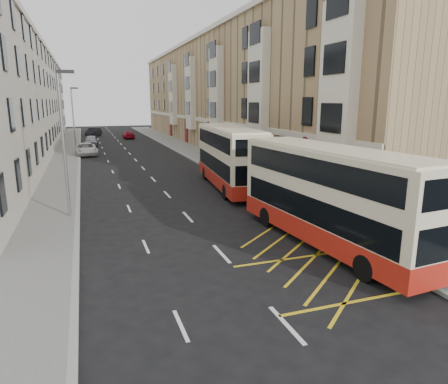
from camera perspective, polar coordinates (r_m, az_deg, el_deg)
name	(u,v)px	position (r m, az deg, el deg)	size (l,w,h in m)	color
ground	(259,295)	(14.28, 5.02, -14.41)	(200.00, 200.00, 0.00)	black
pavement_right	(214,161)	(44.09, -1.48, 4.47)	(4.00, 120.00, 0.15)	slate
pavement_left	(63,169)	(42.09, -22.03, 3.13)	(3.00, 120.00, 0.15)	slate
kerb_right	(196,162)	(43.52, -3.99, 4.34)	(0.25, 120.00, 0.15)	gray
kerb_left	(79,168)	(42.03, -19.99, 3.28)	(0.25, 120.00, 0.15)	gray
road_markings	(126,149)	(57.15, -13.88, 5.97)	(10.00, 110.00, 0.01)	silver
terrace_right	(226,94)	(60.39, 0.29, 13.84)	(10.75, 79.00, 15.25)	#A0885D
terrace_left	(13,101)	(57.60, -27.96, 11.42)	(9.18, 79.00, 13.25)	beige
guard_railing	(323,212)	(21.55, 14.02, -2.78)	(0.06, 6.56, 1.01)	red
street_lamp_near	(64,137)	(23.63, -21.91, 7.36)	(0.93, 0.18, 8.00)	gray
street_lamp_far	(74,116)	(53.57, -20.69, 10.06)	(0.93, 0.18, 8.00)	gray
double_decker_front	(330,197)	(18.64, 14.94, -0.65)	(3.53, 11.56, 4.54)	beige
double_decker_rear	(230,157)	(30.35, 0.80, 4.97)	(3.79, 11.78, 4.62)	beige
litter_bin	(419,259)	(17.02, 26.11, -8.59)	(0.63, 0.63, 1.04)	black
pedestrian_mid	(447,239)	(18.64, 29.23, -5.86)	(0.90, 0.70, 1.84)	black
pedestrian_far	(325,196)	(24.13, 14.30, -0.50)	(1.13, 0.47, 1.92)	black
white_van	(86,149)	(51.98, -19.08, 5.80)	(2.47, 5.35, 1.49)	white
car_silver	(91,141)	(62.16, -18.46, 6.95)	(1.89, 4.69, 1.60)	#919498
car_dark	(94,132)	(79.94, -18.13, 8.15)	(1.66, 4.76, 1.57)	black
car_red	(129,135)	(73.10, -13.48, 7.93)	(1.79, 4.41, 1.28)	#A3061E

